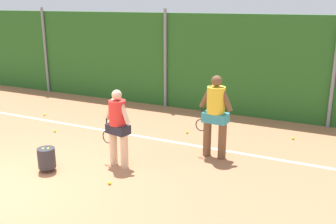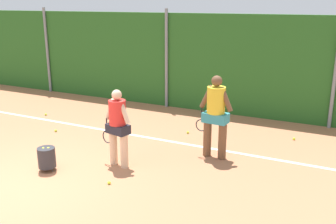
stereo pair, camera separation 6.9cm
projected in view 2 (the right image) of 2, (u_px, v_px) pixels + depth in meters
The scene contains 15 objects.
ground_plane at pixel (81, 152), 8.94m from camera, with size 26.96×26.96×0.00m, color #B2704C.
hedge_fence_backdrop at pixel (169, 60), 12.55m from camera, with size 17.52×0.25×3.04m, color #286023.
fence_post_left at pixel (47, 51), 14.52m from camera, with size 0.10×0.10×3.17m, color gray.
fence_post_center at pixel (166, 59), 12.38m from camera, with size 0.10×0.10×3.17m, color gray.
fence_post_right at pixel (336, 71), 10.23m from camera, with size 0.10×0.10×3.17m, color gray.
court_baseline_paint at pixel (118, 132), 10.28m from camera, with size 12.81×0.10×0.01m, color white.
player_foreground_near at pixel (118, 124), 7.97m from camera, with size 0.78×0.38×1.66m.
player_midcourt at pixel (216, 112), 8.38m from camera, with size 0.85×0.40×1.87m.
ball_hopper at pixel (47, 157), 7.90m from camera, with size 0.36×0.36×0.51m.
tennis_ball_0 at pixel (109, 183), 7.36m from camera, with size 0.07×0.07×0.07m, color #CCDB33.
tennis_ball_1 at pixel (121, 132), 10.23m from camera, with size 0.07×0.07×0.07m, color #CCDB33.
tennis_ball_2 at pixel (294, 139), 9.71m from camera, with size 0.07×0.07×0.07m, color #CCDB33.
tennis_ball_4 at pixel (188, 132), 10.18m from camera, with size 0.07×0.07×0.07m, color #CCDB33.
tennis_ball_5 at pixel (46, 114), 11.80m from camera, with size 0.07×0.07×0.07m, color #CCDB33.
tennis_ball_6 at pixel (56, 131), 10.32m from camera, with size 0.07×0.07×0.07m, color #CCDB33.
Camera 2 is at (5.51, -4.61, 3.39)m, focal length 40.98 mm.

